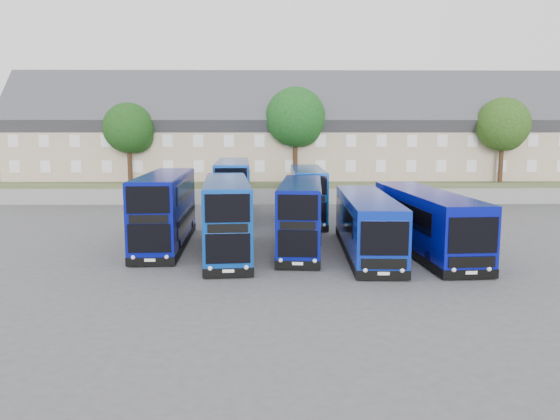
{
  "coord_description": "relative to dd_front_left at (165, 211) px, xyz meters",
  "views": [
    {
      "loc": [
        -0.25,
        -27.83,
        6.92
      ],
      "look_at": [
        0.21,
        4.84,
        2.2
      ],
      "focal_mm": 35.0,
      "sensor_mm": 36.0,
      "label": 1
    }
  ],
  "objects": [
    {
      "name": "retaining_wall",
      "position": [
        6.74,
        19.1,
        -1.38
      ],
      "size": [
        70.0,
        0.4,
        1.5
      ],
      "primitive_type": "cube",
      "color": "slate",
      "rests_on": "ground"
    },
    {
      "name": "coach_east_a",
      "position": [
        11.86,
        -2.23,
        -0.51
      ],
      "size": [
        2.99,
        12.2,
        3.31
      ],
      "rotation": [
        0.0,
        0.0,
        -0.04
      ],
      "color": "#0823A2",
      "rests_on": "ground"
    },
    {
      "name": "tree_east",
      "position": [
        28.89,
        20.2,
        5.26
      ],
      "size": [
        5.12,
        5.12,
        8.16
      ],
      "color": "#382314",
      "rests_on": "earth_bank"
    },
    {
      "name": "earth_bank",
      "position": [
        6.74,
        29.1,
        -1.13
      ],
      "size": [
        80.0,
        20.0,
        2.0
      ],
      "primitive_type": "cube",
      "color": "#3F4C2B",
      "rests_on": "ground"
    },
    {
      "name": "dd_rear_right",
      "position": [
        9.21,
        9.16,
        -0.14
      ],
      "size": [
        2.39,
        10.24,
        4.06
      ],
      "rotation": [
        0.0,
        0.0,
        -0.0
      ],
      "color": "navy",
      "rests_on": "ground"
    },
    {
      "name": "dd_rear_left",
      "position": [
        3.29,
        11.34,
        0.09
      ],
      "size": [
        3.16,
        11.49,
        4.52
      ],
      "rotation": [
        0.0,
        0.0,
        0.05
      ],
      "color": "#08389A",
      "rests_on": "ground"
    },
    {
      "name": "tree_west",
      "position": [
        -7.11,
        20.2,
        4.92
      ],
      "size": [
        4.8,
        4.8,
        7.65
      ],
      "color": "#382314",
      "rests_on": "earth_bank"
    },
    {
      "name": "tree_mid",
      "position": [
        8.89,
        20.7,
        5.93
      ],
      "size": [
        5.76,
        5.76,
        9.18
      ],
      "color": "#382314",
      "rests_on": "earth_bank"
    },
    {
      "name": "dd_front_mid",
      "position": [
        3.93,
        -2.44,
        -0.07
      ],
      "size": [
        3.38,
        10.76,
        4.21
      ],
      "rotation": [
        0.0,
        0.0,
        0.09
      ],
      "color": "#083997",
      "rests_on": "ground"
    },
    {
      "name": "dd_front_left",
      "position": [
        0.0,
        0.0,
        0.0
      ],
      "size": [
        2.94,
        11.03,
        4.34
      ],
      "rotation": [
        0.0,
        0.0,
        0.04
      ],
      "color": "#060D7E",
      "rests_on": "ground"
    },
    {
      "name": "coach_east_b",
      "position": [
        15.34,
        -1.8,
        -0.42
      ],
      "size": [
        3.55,
        12.92,
        3.49
      ],
      "rotation": [
        0.0,
        0.0,
        0.07
      ],
      "color": "#070D90",
      "rests_on": "ground"
    },
    {
      "name": "tree_far",
      "position": [
        34.89,
        27.2,
        5.59
      ],
      "size": [
        5.44,
        5.44,
        8.67
      ],
      "color": "#382314",
      "rests_on": "earth_bank"
    },
    {
      "name": "dd_front_right",
      "position": [
        8.15,
        -1.29,
        -0.18
      ],
      "size": [
        3.12,
        10.2,
        3.99
      ],
      "rotation": [
        0.0,
        0.0,
        -0.08
      ],
      "color": "#060F7F",
      "rests_on": "ground"
    },
    {
      "name": "terrace_row",
      "position": [
        12.74,
        25.1,
        4.46
      ],
      "size": [
        66.0,
        10.4,
        11.2
      ],
      "color": "tan",
      "rests_on": "earth_bank"
    },
    {
      "name": "ground",
      "position": [
        6.74,
        -4.9,
        -2.13
      ],
      "size": [
        120.0,
        120.0,
        0.0
      ],
      "primitive_type": "plane",
      "color": "#48494E",
      "rests_on": "ground"
    }
  ]
}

